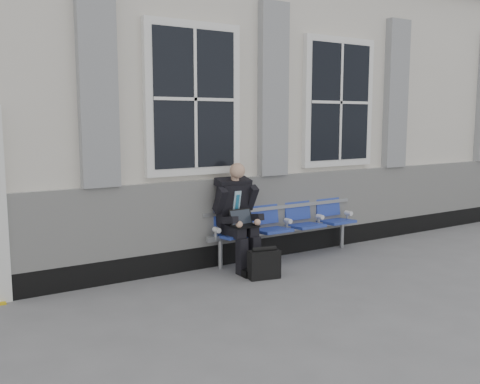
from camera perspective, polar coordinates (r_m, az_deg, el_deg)
ground at (r=7.44m, az=15.73°, el=-8.10°), size 70.00×70.00×0.00m
station_building at (r=9.80m, az=0.71°, el=9.11°), size 14.40×4.40×4.49m
bench at (r=7.76m, az=4.82°, el=-2.98°), size 2.60×0.47×0.91m
businessman at (r=7.10m, az=-0.31°, el=-2.16°), size 0.58×0.77×1.43m
briefcase at (r=6.79m, az=2.59°, el=-7.67°), size 0.43×0.25×0.41m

